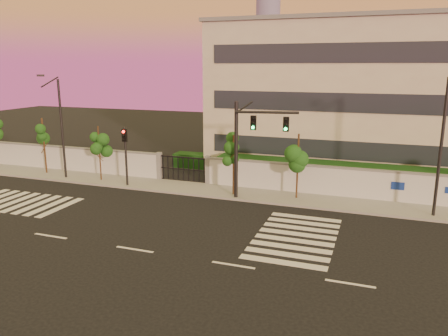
{
  "coord_description": "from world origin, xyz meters",
  "views": [
    {
      "loc": [
        10.64,
        -16.91,
        8.62
      ],
      "look_at": [
        2.41,
        6.0,
        2.9
      ],
      "focal_mm": 35.0,
      "sensor_mm": 36.0,
      "label": 1
    }
  ],
  "objects": [
    {
      "name": "road_markings",
      "position": [
        -1.58,
        3.76,
        0.01
      ],
      "size": [
        57.0,
        7.62,
        0.02
      ],
      "color": "silver",
      "rests_on": "ground"
    },
    {
      "name": "streetlight_east",
      "position": [
        13.96,
        9.66,
        4.55
      ],
      "size": [
        0.5,
        2.02,
        8.41
      ],
      "color": "black",
      "rests_on": "ground"
    },
    {
      "name": "traffic_signal_main",
      "position": [
        2.84,
        9.37,
        4.06
      ],
      "size": [
        4.05,
        0.91,
        6.43
      ],
      "rotation": [
        0.0,
        0.0,
        0.19
      ],
      "color": "black",
      "rests_on": "ground"
    },
    {
      "name": "institutional_building",
      "position": [
        9.0,
        21.99,
        6.16
      ],
      "size": [
        24.4,
        12.4,
        12.25
      ],
      "color": "#BFB4A1",
      "rests_on": "ground"
    },
    {
      "name": "street_tree_b",
      "position": [
        -14.53,
        10.61,
        3.37
      ],
      "size": [
        1.6,
        1.28,
        4.58
      ],
      "color": "#382314",
      "rests_on": "ground"
    },
    {
      "name": "ground",
      "position": [
        0.0,
        0.0,
        0.0
      ],
      "size": [
        120.0,
        120.0,
        0.0
      ],
      "primitive_type": "plane",
      "color": "black",
      "rests_on": "ground"
    },
    {
      "name": "perimeter_wall",
      "position": [
        0.1,
        12.0,
        1.07
      ],
      "size": [
        60.0,
        0.36,
        2.2
      ],
      "color": "silver",
      "rests_on": "ground"
    },
    {
      "name": "streetlight_west",
      "position": [
        -12.11,
        9.76,
        4.33
      ],
      "size": [
        0.48,
        1.93,
        8.02
      ],
      "color": "black",
      "rests_on": "ground"
    },
    {
      "name": "street_tree_c",
      "position": [
        -9.02,
        10.19,
        3.13
      ],
      "size": [
        1.31,
        1.04,
        4.26
      ],
      "color": "#382314",
      "rests_on": "ground"
    },
    {
      "name": "street_tree_d",
      "position": [
        1.67,
        9.97,
        3.08
      ],
      "size": [
        1.32,
        1.05,
        4.18
      ],
      "color": "#382314",
      "rests_on": "ground"
    },
    {
      "name": "sidewalk",
      "position": [
        0.0,
        10.5,
        0.07
      ],
      "size": [
        60.0,
        3.0,
        0.15
      ],
      "primitive_type": "cube",
      "color": "gray",
      "rests_on": "ground"
    },
    {
      "name": "hedge_row",
      "position": [
        1.17,
        14.74,
        0.82
      ],
      "size": [
        41.0,
        4.25,
        1.8
      ],
      "color": "black",
      "rests_on": "ground"
    },
    {
      "name": "traffic_signal_secondary",
      "position": [
        -6.35,
        9.51,
        2.79
      ],
      "size": [
        0.34,
        0.34,
        4.39
      ],
      "rotation": [
        0.0,
        0.0,
        -0.06
      ],
      "color": "black",
      "rests_on": "ground"
    },
    {
      "name": "street_tree_e",
      "position": [
        5.85,
        10.61,
        3.23
      ],
      "size": [
        1.47,
        1.17,
        4.38
      ],
      "color": "#382314",
      "rests_on": "ground"
    }
  ]
}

